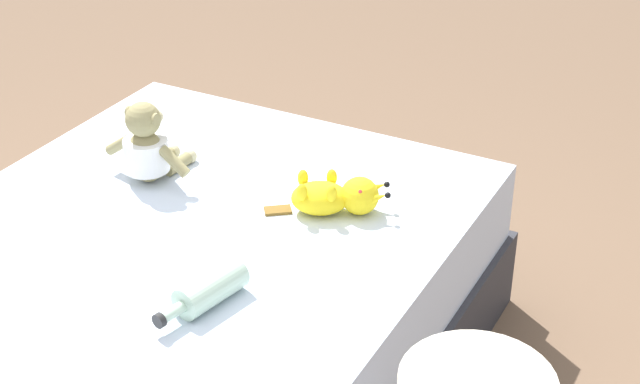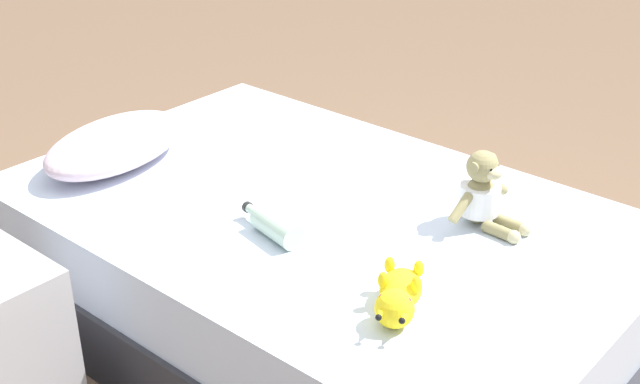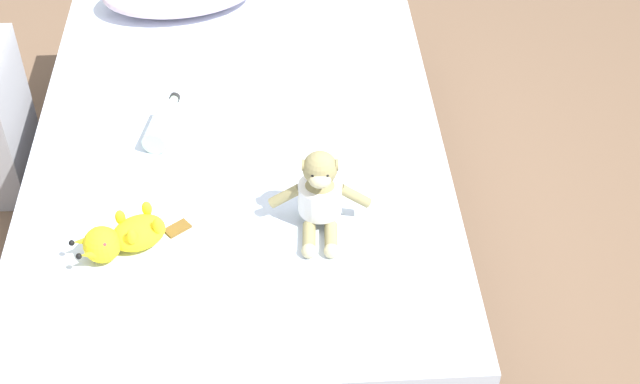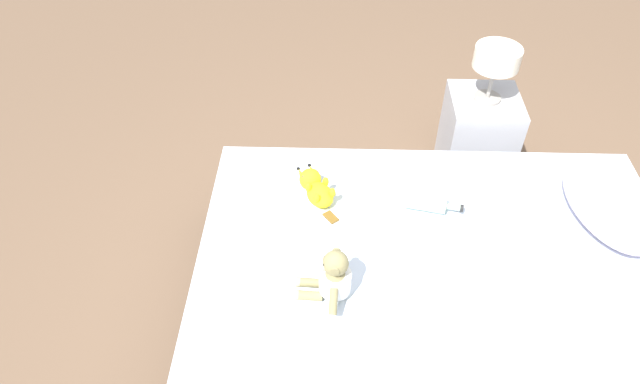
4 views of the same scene
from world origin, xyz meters
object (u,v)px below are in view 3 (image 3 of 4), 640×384
at_px(plush_yellow_creature, 123,237).
at_px(plush_monkey, 320,196).
at_px(glass_bottle, 162,126).
at_px(bed, 243,185).

bearing_deg(plush_yellow_creature, plush_monkey, 8.55).
distance_m(plush_yellow_creature, glass_bottle, 0.50).
height_order(plush_monkey, glass_bottle, plush_monkey).
xyz_separation_m(bed, plush_yellow_creature, (-0.30, -0.52, 0.29)).
height_order(plush_monkey, plush_yellow_creature, plush_monkey).
relative_size(plush_yellow_creature, glass_bottle, 1.24).
relative_size(bed, plush_yellow_creature, 6.48).
xyz_separation_m(bed, glass_bottle, (-0.23, -0.03, 0.28)).
distance_m(plush_monkey, plush_yellow_creature, 0.54).
height_order(bed, plush_monkey, plush_monkey).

